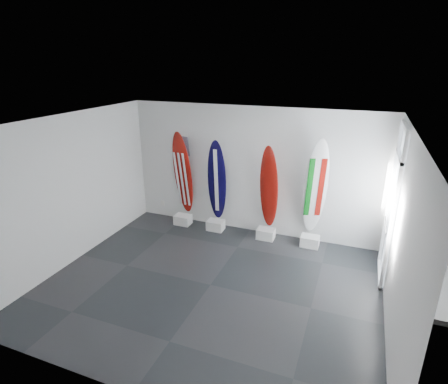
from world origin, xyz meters
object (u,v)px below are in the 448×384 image
at_px(surfboard_usa, 183,174).
at_px(surfboard_swiss, 269,188).
at_px(surfboard_navy, 217,181).
at_px(surfboard_italy, 315,188).

relative_size(surfboard_usa, surfboard_swiss, 1.09).
relative_size(surfboard_navy, surfboard_swiss, 1.01).
distance_m(surfboard_usa, surfboard_swiss, 2.17).
height_order(surfboard_usa, surfboard_navy, surfboard_usa).
bearing_deg(surfboard_navy, surfboard_swiss, -4.84).
height_order(surfboard_usa, surfboard_italy, surfboard_italy).
relative_size(surfboard_usa, surfboard_navy, 1.08).
height_order(surfboard_swiss, surfboard_italy, surfboard_italy).
bearing_deg(surfboard_italy, surfboard_usa, 161.20).
distance_m(surfboard_swiss, surfboard_italy, 1.03).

